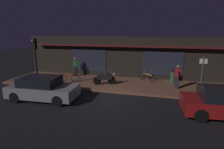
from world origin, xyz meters
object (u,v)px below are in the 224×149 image
object	(u,v)px
person_photographer	(76,66)
bicycle_extra	(69,78)
parked_car_near	(42,88)
person_bystander	(177,76)
trash_bin	(173,76)
motorcycle	(105,78)
sign_post	(202,74)
traffic_light_pole	(35,55)
bicycle_parked	(147,77)

from	to	relation	value
person_photographer	bicycle_extra	bearing A→B (deg)	-81.37
person_photographer	parked_car_near	bearing A→B (deg)	-85.98
person_bystander	trash_bin	xyz separation A→B (m)	(-0.16, 1.64, -0.41)
person_photographer	motorcycle	bearing A→B (deg)	-30.02
sign_post	traffic_light_pole	size ratio (longest dim) A/B	0.67
bicycle_parked	traffic_light_pole	xyz separation A→B (m)	(-7.21, -3.90, 1.97)
trash_bin	parked_car_near	bearing A→B (deg)	-145.06
bicycle_extra	person_photographer	distance (m)	2.03
motorcycle	bicycle_extra	size ratio (longest dim) A/B	1.00
person_photographer	parked_car_near	xyz separation A→B (m)	(0.38, -5.40, -0.32)
motorcycle	bicycle_extra	bearing A→B (deg)	-178.90
motorcycle	person_bystander	bearing A→B (deg)	3.51
sign_post	trash_bin	xyz separation A→B (m)	(-1.47, 2.65, -0.89)
bicycle_parked	person_bystander	xyz separation A→B (m)	(2.12, -1.45, 0.52)
bicycle_extra	sign_post	xyz separation A→B (m)	(9.39, -0.64, 1.00)
person_photographer	person_bystander	world-z (taller)	same
bicycle_parked	person_photographer	size ratio (longest dim) A/B	0.84
bicycle_extra	traffic_light_pole	bearing A→B (deg)	-120.90
parked_car_near	person_photographer	bearing A→B (deg)	94.02
person_bystander	parked_car_near	distance (m)	8.88
motorcycle	traffic_light_pole	distance (m)	5.06
bicycle_extra	person_photographer	bearing A→B (deg)	98.63
motorcycle	sign_post	size ratio (longest dim) A/B	0.68
sign_post	trash_bin	world-z (taller)	sign_post
person_photographer	sign_post	size ratio (longest dim) A/B	0.70
person_photographer	traffic_light_pole	distance (m)	4.38
person_photographer	parked_car_near	world-z (taller)	person_photographer
bicycle_extra	sign_post	size ratio (longest dim) A/B	0.68
bicycle_extra	person_bystander	size ratio (longest dim) A/B	0.98
sign_post	traffic_light_pole	distance (m)	10.78
traffic_light_pole	parked_car_near	bearing A→B (deg)	-46.08
trash_bin	person_photographer	bearing A→B (deg)	-179.49
bicycle_parked	person_photographer	bearing A→B (deg)	178.93
traffic_light_pole	bicycle_parked	bearing A→B (deg)	28.42
motorcycle	person_photographer	bearing A→B (deg)	149.98
bicycle_parked	person_photographer	world-z (taller)	person_photographer
bicycle_parked	trash_bin	xyz separation A→B (m)	(1.96, 0.19, 0.11)
trash_bin	motorcycle	bearing A→B (deg)	-158.53
bicycle_extra	person_photographer	size ratio (longest dim) A/B	0.98
person_bystander	parked_car_near	size ratio (longest dim) A/B	0.40
motorcycle	bicycle_parked	xyz separation A→B (m)	(3.01, 1.76, -0.14)
trash_bin	parked_car_near	xyz separation A→B (m)	(-7.84, -5.48, 0.08)
sign_post	traffic_light_pole	bearing A→B (deg)	-172.28
bicycle_parked	trash_bin	distance (m)	1.97
sign_post	traffic_light_pole	xyz separation A→B (m)	(-10.64, -1.44, 0.97)
person_photographer	traffic_light_pole	size ratio (longest dim) A/B	0.46
bicycle_extra	trash_bin	xyz separation A→B (m)	(7.92, 2.01, 0.11)
bicycle_parked	sign_post	size ratio (longest dim) A/B	0.59
bicycle_parked	bicycle_extra	xyz separation A→B (m)	(-5.97, -1.82, 0.00)
traffic_light_pole	person_photographer	bearing A→B (deg)	76.66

